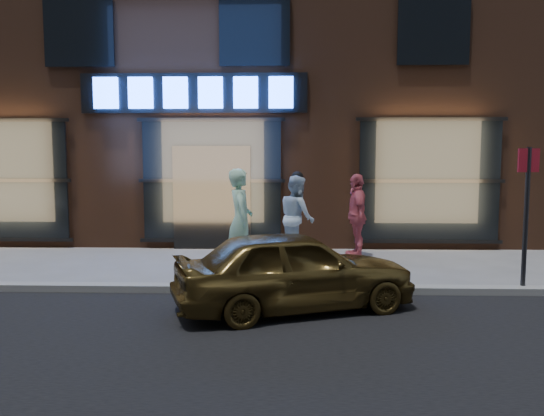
{
  "coord_description": "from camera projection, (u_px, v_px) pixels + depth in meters",
  "views": [
    {
      "loc": [
        1.76,
        -8.29,
        2.19
      ],
      "look_at": [
        1.46,
        1.6,
        1.2
      ],
      "focal_mm": 35.0,
      "sensor_mm": 36.0,
      "label": 1
    }
  ],
  "objects": [
    {
      "name": "ground",
      "position": [
        178.0,
        292.0,
        8.52
      ],
      "size": [
        90.0,
        90.0,
        0.0
      ],
      "primitive_type": "plane",
      "color": "slate",
      "rests_on": "ground"
    },
    {
      "name": "curb",
      "position": [
        178.0,
        288.0,
        8.51
      ],
      "size": [
        60.0,
        0.25,
        0.12
      ],
      "primitive_type": "cube",
      "color": "gray",
      "rests_on": "ground"
    },
    {
      "name": "storefront_building",
      "position": [
        230.0,
        56.0,
        15.95
      ],
      "size": [
        30.2,
        8.28,
        10.3
      ],
      "color": "#54301E",
      "rests_on": "ground"
    },
    {
      "name": "man_bowtie",
      "position": [
        240.0,
        220.0,
        9.98
      ],
      "size": [
        0.59,
        0.78,
        1.94
      ],
      "primitive_type": "imported",
      "rotation": [
        0.0,
        0.0,
        1.76
      ],
      "color": "#A4D7B1",
      "rests_on": "ground"
    },
    {
      "name": "man_cap",
      "position": [
        297.0,
        217.0,
        11.22
      ],
      "size": [
        0.9,
        1.03,
        1.77
      ],
      "primitive_type": "imported",
      "rotation": [
        0.0,
        0.0,
        1.88
      ],
      "color": "silver",
      "rests_on": "ground"
    },
    {
      "name": "passerby",
      "position": [
        356.0,
        215.0,
        11.38
      ],
      "size": [
        0.49,
        1.07,
        1.79
      ],
      "primitive_type": "imported",
      "rotation": [
        0.0,
        0.0,
        -1.53
      ],
      "color": "#CD545F",
      "rests_on": "ground"
    },
    {
      "name": "gold_sedan",
      "position": [
        294.0,
        270.0,
        7.47
      ],
      "size": [
        3.66,
        2.41,
        1.16
      ],
      "primitive_type": "imported",
      "rotation": [
        0.0,
        0.0,
        1.91
      ],
      "color": "brown",
      "rests_on": "ground"
    },
    {
      "name": "sign_post",
      "position": [
        527.0,
        206.0,
        8.31
      ],
      "size": [
        0.36,
        0.12,
        2.31
      ],
      "rotation": [
        0.0,
        0.0,
        0.24
      ],
      "color": "#262628",
      "rests_on": "ground"
    }
  ]
}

